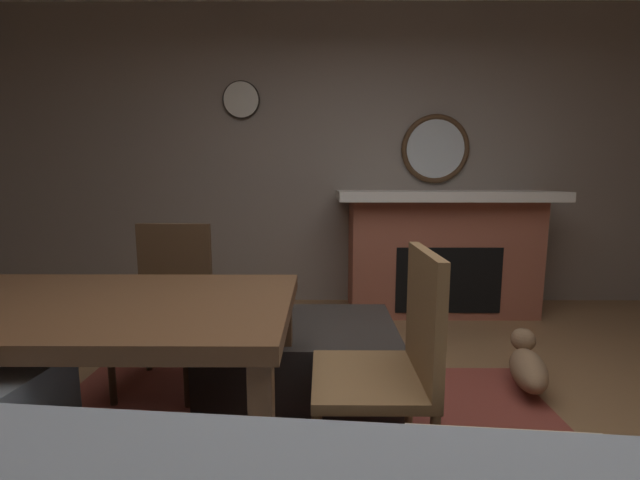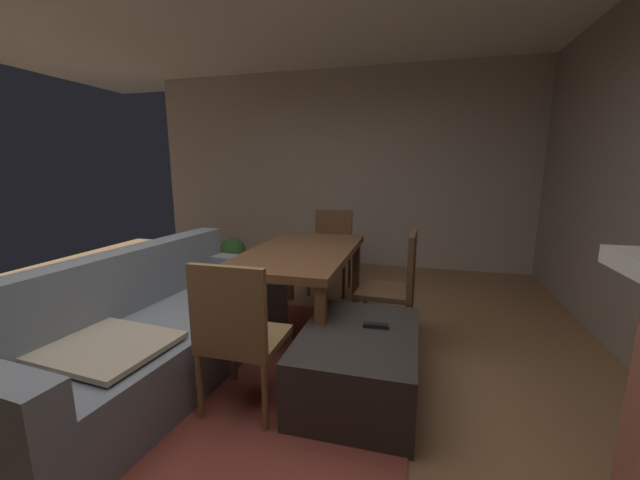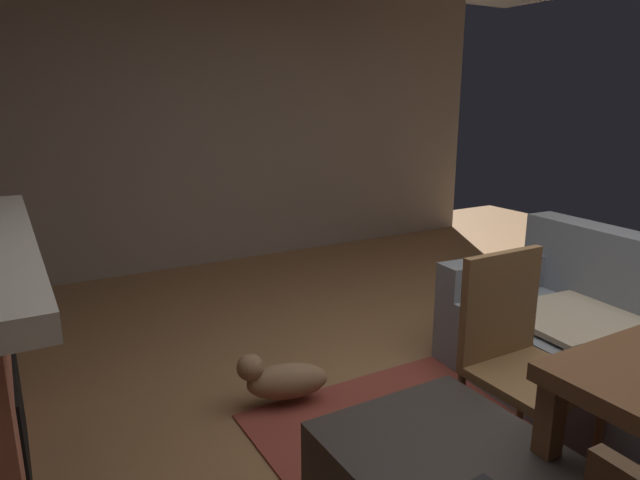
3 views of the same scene
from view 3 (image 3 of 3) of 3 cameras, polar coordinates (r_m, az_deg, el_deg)
The scene contains 4 objects.
floor at distance 2.92m, azimuth 20.45°, elevation -19.15°, with size 8.73×8.73×0.00m, color olive.
wall_left at distance 5.49m, azimuth -9.19°, elevation 12.31°, with size 0.12×5.76×2.78m, color gray.
dining_chair_west at distance 2.57m, azimuth 19.54°, elevation -10.50°, with size 0.44×0.44×0.93m.
small_dog at distance 2.97m, azimuth -3.94°, elevation -14.05°, with size 0.30×0.48×0.26m.
Camera 3 is at (1.48, -1.97, 1.57)m, focal length 31.13 mm.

